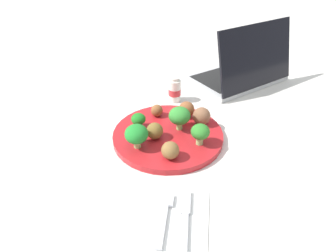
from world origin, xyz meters
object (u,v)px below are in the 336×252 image
(meatball_back_right, at_px, (155,131))
(yogurt_bottle, at_px, (175,90))
(broccoli_floret_front_right, at_px, (180,116))
(meatball_front_right, at_px, (187,109))
(laptop, at_px, (240,71))
(meatball_far_rim, at_px, (202,116))
(meatball_mid_left, at_px, (170,150))
(meatball_back_left, at_px, (157,111))
(plate, at_px, (168,135))
(broccoli_floret_back_left, at_px, (200,132))
(broccoli_floret_far_rim, at_px, (138,119))
(broccoli_floret_mid_left, at_px, (137,134))
(fork, at_px, (166,216))
(napkin, at_px, (175,222))
(knife, at_px, (185,218))

(meatball_back_right, height_order, yogurt_bottle, yogurt_bottle)
(broccoli_floret_front_right, bearing_deg, meatball_front_right, -16.83)
(broccoli_floret_front_right, relative_size, laptop, 0.16)
(meatball_far_rim, relative_size, laptop, 0.12)
(meatball_mid_left, xyz_separation_m, laptop, (0.44, -0.23, 0.00))
(meatball_back_left, bearing_deg, plate, -157.09)
(broccoli_floret_back_left, distance_m, meatball_back_right, 0.11)
(meatball_mid_left, xyz_separation_m, meatball_front_right, (0.18, -0.04, 0.00))
(plate, height_order, broccoli_floret_far_rim, broccoli_floret_far_rim)
(broccoli_floret_mid_left, distance_m, fork, 0.21)
(meatball_back_right, distance_m, fork, 0.23)
(meatball_mid_left, bearing_deg, fork, 178.65)
(plate, distance_m, broccoli_floret_mid_left, 0.10)
(broccoli_floret_front_right, relative_size, napkin, 0.37)
(plate, xyz_separation_m, meatball_far_rim, (0.04, -0.09, 0.03))
(meatball_mid_left, height_order, knife, meatball_mid_left)
(plate, height_order, broccoli_floret_back_left, broccoli_floret_back_left)
(meatball_front_right, relative_size, yogurt_bottle, 0.56)
(broccoli_floret_back_left, height_order, meatball_front_right, broccoli_floret_back_left)
(broccoli_floret_front_right, relative_size, meatball_back_left, 1.88)
(broccoli_floret_back_left, xyz_separation_m, meatball_back_right, (0.02, 0.11, -0.01))
(meatball_far_rim, distance_m, napkin, 0.31)
(meatball_back_left, height_order, knife, meatball_back_left)
(meatball_front_right, height_order, napkin, meatball_front_right)
(meatball_back_left, distance_m, meatball_back_right, 0.10)
(broccoli_floret_back_left, height_order, yogurt_bottle, yogurt_bottle)
(meatball_back_left, bearing_deg, fork, -173.27)
(broccoli_floret_back_left, relative_size, meatball_far_rim, 1.13)
(plate, height_order, yogurt_bottle, yogurt_bottle)
(meatball_back_left, bearing_deg, laptop, -45.82)
(broccoli_floret_back_left, height_order, meatball_back_left, broccoli_floret_back_left)
(fork, height_order, laptop, laptop)
(plate, bearing_deg, meatball_back_right, 126.61)
(broccoli_floret_back_left, distance_m, yogurt_bottle, 0.25)
(meatball_far_rim, relative_size, napkin, 0.28)
(meatball_mid_left, bearing_deg, meatball_front_right, -12.33)
(broccoli_floret_mid_left, height_order, meatball_back_left, broccoli_floret_mid_left)
(meatball_mid_left, bearing_deg, yogurt_bottle, -0.76)
(meatball_back_left, relative_size, fork, 0.27)
(plate, distance_m, meatball_back_left, 0.09)
(plate, xyz_separation_m, broccoli_floret_far_rim, (0.02, 0.08, 0.03))
(broccoli_floret_front_right, bearing_deg, meatball_far_rim, -65.10)
(meatball_back_left, distance_m, meatball_front_right, 0.08)
(plate, height_order, laptop, laptop)
(laptop, bearing_deg, meatball_front_right, 144.10)
(meatball_far_rim, height_order, laptop, laptop)
(meatball_back_left, bearing_deg, meatball_mid_left, -166.45)
(meatball_far_rim, bearing_deg, meatball_mid_left, 151.24)
(knife, height_order, yogurt_bottle, yogurt_bottle)
(knife, distance_m, yogurt_bottle, 0.45)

